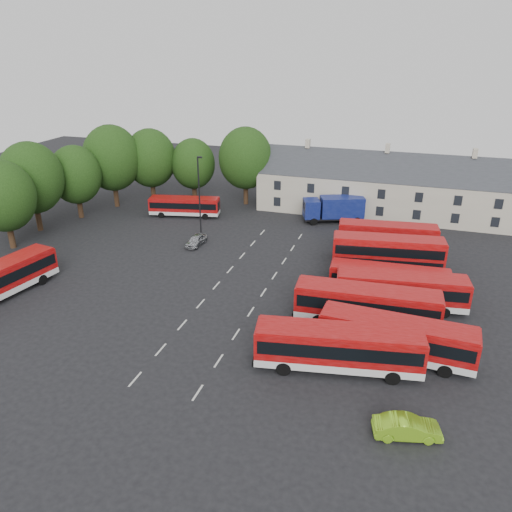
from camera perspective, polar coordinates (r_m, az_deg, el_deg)
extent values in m
plane|color=black|center=(49.18, -5.42, -4.37)|extent=(140.00, 140.00, 0.00)
cube|color=beige|center=(38.72, -13.66, -13.52)|extent=(0.15, 1.80, 0.01)
cube|color=beige|center=(41.49, -10.84, -10.46)|extent=(0.15, 1.80, 0.01)
cube|color=beige|center=(44.46, -8.43, -7.78)|extent=(0.15, 1.80, 0.01)
cube|color=beige|center=(47.57, -6.35, -5.43)|extent=(0.15, 1.80, 0.01)
cube|color=beige|center=(50.81, -4.55, -3.37)|extent=(0.15, 1.80, 0.01)
cube|color=beige|center=(54.16, -2.98, -1.56)|extent=(0.15, 1.80, 0.01)
cube|color=beige|center=(57.58, -1.59, 0.04)|extent=(0.15, 1.80, 0.01)
cube|color=beige|center=(61.08, -0.36, 1.46)|extent=(0.15, 1.80, 0.01)
cube|color=beige|center=(64.63, 0.74, 2.73)|extent=(0.15, 1.80, 0.01)
cube|color=beige|center=(36.72, -6.68, -15.24)|extent=(0.15, 1.80, 0.01)
cube|color=beige|center=(39.64, -4.30, -11.85)|extent=(0.15, 1.80, 0.01)
cube|color=beige|center=(42.73, -2.30, -8.92)|extent=(0.15, 1.80, 0.01)
cube|color=beige|center=(45.96, -0.60, -6.38)|extent=(0.15, 1.80, 0.01)
cube|color=beige|center=(49.31, 0.86, -4.18)|extent=(0.15, 1.80, 0.01)
cube|color=beige|center=(52.75, 2.12, -2.26)|extent=(0.15, 1.80, 0.01)
cube|color=beige|center=(56.26, 3.23, -0.57)|extent=(0.15, 1.80, 0.01)
cube|color=beige|center=(59.83, 4.20, 0.91)|extent=(0.15, 1.80, 0.01)
cube|color=beige|center=(63.45, 5.07, 2.23)|extent=(0.15, 1.80, 0.01)
cylinder|color=black|center=(65.93, -26.26, 2.43)|extent=(0.70, 0.70, 3.85)
ellipsoid|color=black|center=(64.65, -26.96, 6.12)|extent=(7.26, 7.26, 8.35)
cylinder|color=black|center=(70.66, -23.66, 4.34)|extent=(0.70, 0.70, 4.20)
ellipsoid|color=black|center=(69.38, -24.31, 8.13)|extent=(7.92, 7.92, 9.11)
cylinder|color=black|center=(73.89, -19.50, 5.54)|extent=(0.70, 0.70, 3.67)
ellipsoid|color=black|center=(72.79, -19.95, 8.73)|extent=(6.93, 6.93, 7.97)
cylinder|color=black|center=(77.33, -15.74, 7.05)|extent=(0.70, 0.70, 4.38)
ellipsoid|color=black|center=(76.13, -16.16, 10.71)|extent=(8.25, 8.25, 9.49)
cylinder|color=black|center=(78.62, -11.69, 7.57)|extent=(0.70, 0.70, 4.02)
ellipsoid|color=black|center=(77.52, -11.97, 10.89)|extent=(7.59, 7.59, 8.73)
cylinder|color=black|center=(77.75, -7.05, 7.50)|extent=(0.70, 0.70, 3.50)
ellipsoid|color=black|center=(76.75, -7.20, 10.42)|extent=(6.60, 6.60, 7.59)
cylinder|color=black|center=(75.67, -1.18, 7.51)|extent=(0.70, 0.70, 4.20)
ellipsoid|color=black|center=(74.48, -1.21, 11.11)|extent=(7.92, 7.92, 9.11)
cube|color=beige|center=(72.77, 14.27, 6.67)|extent=(35.00, 7.00, 5.50)
cube|color=#2D3035|center=(72.06, 14.49, 8.76)|extent=(35.70, 7.13, 7.13)
cube|color=beige|center=(72.60, 5.95, 12.68)|extent=(0.60, 0.90, 1.20)
cube|color=beige|center=(71.21, 14.81, 11.84)|extent=(0.60, 0.90, 1.20)
cube|color=beige|center=(71.51, 23.75, 10.70)|extent=(0.60, 0.90, 1.20)
cube|color=silver|center=(38.66, 9.28, -11.59)|extent=(12.59, 4.84, 0.61)
cube|color=#99090A|center=(37.88, 9.42, -9.86)|extent=(12.59, 4.84, 2.18)
cube|color=black|center=(37.85, 9.42, -9.78)|extent=(12.12, 4.82, 1.06)
cube|color=#99090A|center=(37.27, 9.53, -8.38)|extent=(12.33, 4.69, 0.13)
cylinder|color=black|center=(37.84, 3.16, -12.72)|extent=(1.15, 0.50, 1.12)
cylinder|color=black|center=(40.24, 14.94, -11.13)|extent=(1.15, 0.50, 1.12)
cube|color=silver|center=(40.90, 15.59, -10.14)|extent=(11.89, 3.36, 0.59)
cube|color=#99090A|center=(40.20, 15.80, -8.55)|extent=(11.89, 3.36, 2.08)
cube|color=black|center=(40.17, 15.81, -8.48)|extent=(11.43, 3.40, 1.02)
cube|color=#99090A|center=(39.65, 15.97, -7.20)|extent=(11.65, 3.24, 0.13)
cylinder|color=black|center=(40.39, 9.98, -10.53)|extent=(1.08, 0.36, 1.07)
cylinder|color=black|center=(42.10, 20.89, -10.34)|extent=(1.08, 0.36, 1.07)
cube|color=silver|center=(44.71, 12.43, -6.64)|extent=(12.42, 3.52, 0.61)
cube|color=#99090A|center=(44.04, 12.58, -5.07)|extent=(12.42, 3.52, 2.18)
cube|color=black|center=(44.02, 12.59, -5.00)|extent=(11.93, 3.55, 1.06)
cube|color=#99090A|center=(43.52, 12.72, -3.74)|extent=(12.17, 3.39, 0.13)
cylinder|color=black|center=(43.95, 7.17, -7.26)|extent=(1.13, 0.38, 1.12)
cylinder|color=black|center=(46.13, 17.37, -6.66)|extent=(1.13, 0.38, 1.12)
cube|color=silver|center=(48.12, 16.11, -4.82)|extent=(11.98, 4.24, 0.59)
cube|color=#99090A|center=(47.52, 16.29, -3.40)|extent=(11.98, 4.24, 2.08)
cube|color=black|center=(47.50, 16.30, -3.35)|extent=(11.52, 4.24, 1.01)
cube|color=#99090A|center=(47.06, 16.44, -2.22)|extent=(11.73, 4.10, 0.13)
cylinder|color=black|center=(46.86, 11.63, -5.55)|extent=(1.10, 0.44, 1.07)
cylinder|color=black|center=(49.92, 20.24, -4.71)|extent=(1.10, 0.44, 1.07)
cube|color=silver|center=(49.69, 14.84, -3.79)|extent=(11.29, 3.19, 0.56)
cube|color=#99090A|center=(49.14, 14.99, -2.47)|extent=(11.29, 3.19, 1.98)
cube|color=black|center=(49.11, 14.99, -2.42)|extent=(10.85, 3.23, 0.96)
cube|color=#99090A|center=(48.70, 15.11, -1.37)|extent=(11.06, 3.08, 0.12)
cylinder|color=black|center=(48.79, 10.60, -4.27)|extent=(1.03, 0.34, 1.01)
cylinder|color=black|center=(51.09, 18.81, -3.87)|extent=(1.03, 0.34, 1.01)
cube|color=silver|center=(53.63, 14.59, -1.68)|extent=(11.36, 4.04, 0.56)
cube|color=#99090A|center=(52.85, 14.81, 0.26)|extent=(11.36, 4.04, 3.38)
cube|color=black|center=(53.11, 14.73, -0.40)|extent=(10.92, 4.04, 0.96)
cube|color=#99090A|center=(52.21, 15.00, 2.01)|extent=(11.12, 3.91, 0.12)
cylinder|color=black|center=(52.48, 10.78, -2.22)|extent=(1.04, 0.42, 1.01)
cylinder|color=black|center=(55.24, 18.15, -1.68)|extent=(1.04, 0.42, 1.01)
cube|color=black|center=(52.61, 14.88, 0.91)|extent=(10.92, 4.04, 0.96)
cube|color=silver|center=(57.87, 14.56, 0.18)|extent=(10.84, 3.62, 0.53)
cube|color=#99090A|center=(57.18, 14.75, 1.92)|extent=(10.84, 3.62, 3.24)
cube|color=black|center=(57.41, 14.68, 1.34)|extent=(10.43, 3.63, 0.92)
cube|color=#99090A|center=(56.61, 14.92, 3.49)|extent=(10.62, 3.50, 0.12)
cylinder|color=black|center=(56.81, 11.16, -0.23)|extent=(0.99, 0.38, 0.97)
cylinder|color=black|center=(59.33, 17.76, 0.10)|extent=(0.99, 0.38, 0.97)
cube|color=black|center=(56.96, 14.81, 2.51)|extent=(10.43, 3.63, 0.92)
cube|color=silver|center=(53.89, -27.14, -3.47)|extent=(4.56, 12.12, 0.59)
cylinder|color=black|center=(56.89, -24.86, -1.98)|extent=(0.47, 1.11, 1.08)
cube|color=silver|center=(71.14, -8.14, 5.03)|extent=(9.97, 4.18, 0.49)
cube|color=#99090A|center=(70.80, -8.19, 5.88)|extent=(9.97, 4.18, 1.72)
cube|color=black|center=(70.79, -8.19, 5.92)|extent=(9.60, 4.15, 0.84)
cube|color=#99090A|center=(70.54, -8.23, 6.58)|extent=(9.77, 4.05, 0.11)
cylinder|color=black|center=(71.10, -10.76, 4.64)|extent=(0.92, 0.43, 0.88)
cylinder|color=black|center=(71.48, -5.51, 5.05)|extent=(0.92, 0.43, 0.88)
cube|color=black|center=(69.00, 8.77, 4.38)|extent=(8.29, 4.95, 0.30)
cube|color=navy|center=(67.98, 6.33, 5.44)|extent=(2.80, 3.08, 2.42)
cube|color=black|center=(67.71, 5.55, 5.72)|extent=(0.88, 2.03, 1.21)
cube|color=navy|center=(68.78, 9.79, 5.58)|extent=(6.27, 4.45, 2.72)
cylinder|color=black|center=(67.44, 6.61, 3.92)|extent=(1.04, 0.63, 1.01)
cylinder|color=black|center=(70.81, 11.00, 4.59)|extent=(1.04, 0.63, 1.01)
imported|color=#A4A6AC|center=(60.68, -6.87, 1.79)|extent=(1.72, 3.86, 1.29)
imported|color=#7FC01D|center=(34.17, 16.88, -18.24)|extent=(4.45, 2.46, 1.39)
cylinder|color=black|center=(62.25, -6.49, 6.65)|extent=(0.18, 0.18, 10.07)
cube|color=black|center=(60.83, -6.46, 11.16)|extent=(0.64, 0.34, 0.18)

